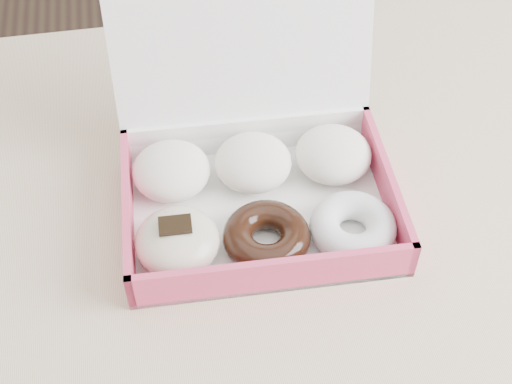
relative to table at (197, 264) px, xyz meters
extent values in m
cube|color=tan|center=(0.00, 0.00, 0.06)|extent=(1.20, 0.80, 0.04)
cylinder|color=tan|center=(0.55, 0.35, -0.32)|extent=(0.05, 0.05, 0.71)
cube|color=white|center=(0.08, 0.00, 0.08)|extent=(0.31, 0.23, 0.01)
cube|color=#D84063|center=(0.07, -0.10, 0.10)|extent=(0.30, 0.02, 0.05)
cube|color=white|center=(0.08, 0.11, 0.10)|extent=(0.30, 0.02, 0.05)
cube|color=#D84063|center=(-0.07, 0.01, 0.10)|extent=(0.02, 0.22, 0.05)
cube|color=#D84063|center=(0.22, 0.00, 0.10)|extent=(0.02, 0.22, 0.05)
cube|color=white|center=(0.08, 0.13, 0.19)|extent=(0.30, 0.08, 0.21)
ellipsoid|color=white|center=(-0.02, 0.06, 0.11)|extent=(0.09, 0.09, 0.05)
ellipsoid|color=white|center=(0.08, 0.05, 0.11)|extent=(0.09, 0.09, 0.05)
ellipsoid|color=white|center=(0.17, 0.05, 0.11)|extent=(0.09, 0.09, 0.05)
ellipsoid|color=beige|center=(-0.02, -0.05, 0.11)|extent=(0.09, 0.09, 0.05)
cube|color=black|center=(-0.02, -0.05, 0.14)|extent=(0.03, 0.03, 0.00)
torus|color=black|center=(0.08, -0.05, 0.10)|extent=(0.10, 0.10, 0.03)
torus|color=white|center=(0.17, -0.05, 0.10)|extent=(0.10, 0.10, 0.03)
camera|label=1|loc=(-0.02, -0.52, 0.70)|focal=50.00mm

